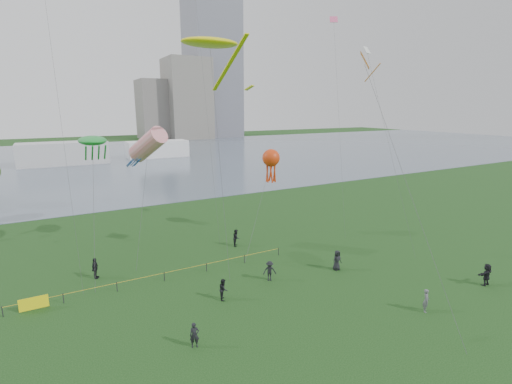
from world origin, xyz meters
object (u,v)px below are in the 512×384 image
kite_stingray (210,43)px  kite_octopus (271,159)px  kite_flyer (426,300)px  fence (89,291)px

kite_stingray → kite_octopus: kite_stingray is taller
kite_flyer → kite_stingray: 29.15m
kite_flyer → kite_octopus: 22.73m
kite_flyer → kite_octopus: (-0.87, 21.15, 8.27)m
fence → kite_octopus: (21.11, 6.57, 8.61)m
fence → kite_stingray: bearing=19.1°
fence → kite_stingray: (12.92, 4.46, 20.48)m
kite_octopus → fence: bearing=-157.3°
kite_stingray → kite_octopus: bearing=10.0°
fence → kite_stingray: kite_stingray is taller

